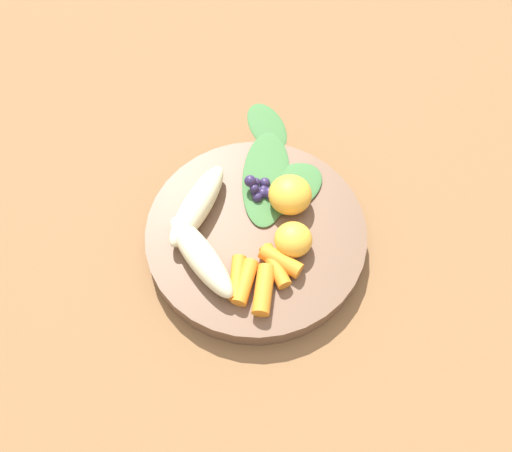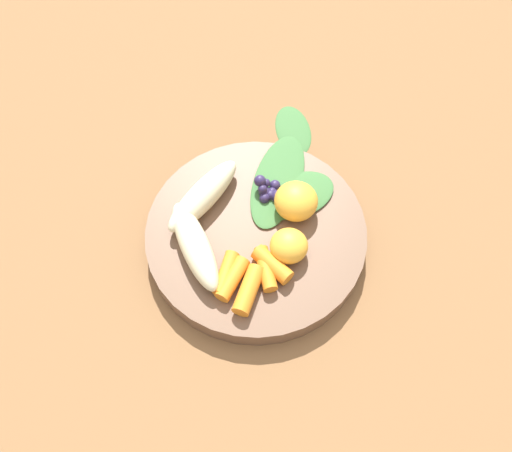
% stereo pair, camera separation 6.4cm
% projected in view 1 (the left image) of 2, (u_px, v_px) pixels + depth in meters
% --- Properties ---
extents(ground_plane, '(2.40, 2.40, 0.00)m').
position_uv_depth(ground_plane, '(256.00, 241.00, 0.67)').
color(ground_plane, brown).
extents(bowl, '(0.26, 0.26, 0.03)m').
position_uv_depth(bowl, '(256.00, 236.00, 0.66)').
color(bowl, brown).
rests_on(bowl, ground_plane).
extents(banana_peeled_left, '(0.11, 0.11, 0.03)m').
position_uv_depth(banana_peeled_left, '(201.00, 256.00, 0.62)').
color(banana_peeled_left, beige).
rests_on(banana_peeled_left, bowl).
extents(banana_peeled_right, '(0.12, 0.06, 0.03)m').
position_uv_depth(banana_peeled_right, '(197.00, 205.00, 0.65)').
color(banana_peeled_right, beige).
rests_on(banana_peeled_right, bowl).
extents(orange_segment_near, '(0.05, 0.05, 0.04)m').
position_uv_depth(orange_segment_near, '(290.00, 195.00, 0.65)').
color(orange_segment_near, '#F4A833').
rests_on(orange_segment_near, bowl).
extents(orange_segment_far, '(0.04, 0.04, 0.03)m').
position_uv_depth(orange_segment_far, '(293.00, 239.00, 0.63)').
color(orange_segment_far, '#F4A833').
rests_on(orange_segment_far, bowl).
extents(carrot_front, '(0.05, 0.02, 0.02)m').
position_uv_depth(carrot_front, '(237.00, 278.00, 0.61)').
color(carrot_front, orange).
rests_on(carrot_front, bowl).
extents(carrot_mid_left, '(0.05, 0.02, 0.02)m').
position_uv_depth(carrot_mid_left, '(249.00, 283.00, 0.61)').
color(carrot_mid_left, orange).
rests_on(carrot_mid_left, bowl).
extents(carrot_mid_right, '(0.06, 0.02, 0.02)m').
position_uv_depth(carrot_mid_right, '(264.00, 290.00, 0.60)').
color(carrot_mid_right, orange).
rests_on(carrot_mid_right, bowl).
extents(carrot_rear, '(0.05, 0.04, 0.02)m').
position_uv_depth(carrot_rear, '(275.00, 266.00, 0.62)').
color(carrot_rear, orange).
rests_on(carrot_rear, bowl).
extents(carrot_small, '(0.04, 0.05, 0.02)m').
position_uv_depth(carrot_small, '(281.00, 261.00, 0.62)').
color(carrot_small, orange).
rests_on(carrot_small, bowl).
extents(blueberry_pile, '(0.03, 0.04, 0.03)m').
position_uv_depth(blueberry_pile, '(260.00, 189.00, 0.67)').
color(blueberry_pile, '#2D234C').
rests_on(blueberry_pile, bowl).
extents(coconut_shred_patch, '(0.05, 0.05, 0.00)m').
position_uv_depth(coconut_shred_patch, '(273.00, 197.00, 0.67)').
color(coconut_shred_patch, white).
rests_on(coconut_shred_patch, bowl).
extents(kale_leaf_left, '(0.11, 0.11, 0.01)m').
position_uv_depth(kale_leaf_left, '(289.00, 189.00, 0.68)').
color(kale_leaf_left, '#3D7038').
rests_on(kale_leaf_left, bowl).
extents(kale_leaf_right, '(0.14, 0.07, 0.01)m').
position_uv_depth(kale_leaf_right, '(263.00, 177.00, 0.68)').
color(kale_leaf_right, '#3D7038').
rests_on(kale_leaf_right, bowl).
extents(kale_leaf_stray, '(0.10, 0.08, 0.01)m').
position_uv_depth(kale_leaf_stray, '(267.00, 125.00, 0.76)').
color(kale_leaf_stray, '#3D7038').
rests_on(kale_leaf_stray, ground_plane).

